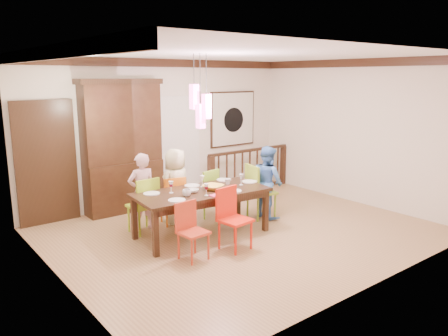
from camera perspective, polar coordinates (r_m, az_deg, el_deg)
floor at (r=7.45m, az=2.37°, el=-8.21°), size 6.00×6.00×0.00m
ceiling at (r=7.00m, az=2.57°, el=14.67°), size 6.00×6.00×0.00m
wall_back at (r=9.11m, az=-7.83°, el=4.79°), size 6.00×0.00×6.00m
wall_left at (r=5.65m, az=-21.38°, el=-0.26°), size 0.00×5.00×5.00m
wall_right at (r=9.30m, az=16.72°, el=4.54°), size 0.00×5.00×5.00m
crown_molding at (r=7.00m, az=2.57°, el=14.02°), size 6.00×5.00×0.16m
panel_door at (r=8.20m, az=-22.19°, el=0.39°), size 1.04×0.07×2.24m
white_doorway at (r=9.32m, az=-5.79°, el=2.51°), size 0.97×0.05×2.22m
painting at (r=10.08m, az=1.17°, el=6.42°), size 1.25×0.06×1.25m
pendant_cluster at (r=6.84m, az=-3.10°, el=8.08°), size 0.27×0.21×1.14m
dining_table at (r=7.08m, az=-2.97°, el=-3.61°), size 2.24×1.17×0.75m
chair_far_left at (r=7.36m, az=-10.61°, el=-4.25°), size 0.45×0.45×0.94m
chair_far_mid at (r=7.72m, az=-6.78°, el=-3.71°), size 0.47×0.47×0.86m
chair_far_right at (r=8.10m, az=-2.61°, el=-2.77°), size 0.46×0.46×0.89m
chair_near_left at (r=6.21m, az=-4.05°, el=-7.78°), size 0.40×0.40×0.82m
chair_near_mid at (r=6.53m, az=1.49°, el=-6.17°), size 0.47×0.47×0.93m
chair_end_right at (r=8.00m, az=4.92°, el=-2.53°), size 0.53×0.53×1.00m
china_hutch at (r=8.48m, az=-13.14°, el=2.77°), size 1.60×0.46×2.52m
balustrade at (r=9.92m, az=3.39°, el=-0.11°), size 2.30×0.12×0.96m
person_far_left at (r=7.45m, az=-10.68°, el=-3.09°), size 0.50×0.35×1.32m
person_far_mid at (r=7.74m, az=-6.28°, el=-2.34°), size 0.74×0.58×1.33m
person_end_right at (r=8.03m, az=5.69°, el=-1.82°), size 0.56×0.69×1.33m
serving_bowl at (r=7.11m, az=-1.46°, el=-2.53°), size 0.42×0.42×0.08m
small_bowl at (r=6.94m, az=-4.05°, el=-2.99°), size 0.21×0.21×0.06m
cup_left at (r=6.74m, az=-4.88°, el=-3.25°), size 0.16×0.16×0.11m
cup_right at (r=7.45m, az=0.49°, el=-1.77°), size 0.13×0.13×0.10m
plate_far_left at (r=6.95m, az=-9.44°, el=-3.29°), size 0.26×0.26×0.01m
plate_far_mid at (r=7.36m, az=-4.17°, el=-2.30°), size 0.26×0.26×0.01m
plate_far_right at (r=7.75m, az=-0.00°, el=-1.55°), size 0.26×0.26×0.01m
plate_near_left at (r=6.52m, az=-6.19°, el=-4.21°), size 0.26×0.26×0.01m
plate_near_mid at (r=7.01m, az=1.26°, el=-3.00°), size 0.26×0.26×0.01m
plate_end_right at (r=7.64m, az=3.36°, el=-1.77°), size 0.26×0.26×0.01m
wine_glass_a at (r=6.94m, az=-6.92°, el=-2.50°), size 0.08×0.08×0.19m
wine_glass_b at (r=7.28m, az=-2.86°, el=-1.73°), size 0.08×0.08×0.19m
wine_glass_c at (r=6.74m, az=-2.33°, el=-2.85°), size 0.08×0.08×0.19m
wine_glass_d at (r=7.40m, az=2.26°, el=-1.52°), size 0.08×0.08×0.19m
napkin at (r=6.75m, az=-1.10°, el=-3.58°), size 0.18×0.14×0.01m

